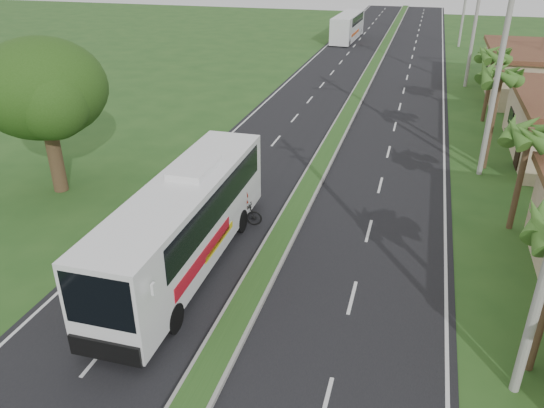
# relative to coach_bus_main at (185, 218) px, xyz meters

# --- Properties ---
(ground) EXTENTS (180.00, 180.00, 0.00)m
(ground) POSITION_rel_coach_bus_main_xyz_m (2.93, -5.40, -2.07)
(ground) COLOR #264D1C
(ground) RESTS_ON ground
(road_asphalt) EXTENTS (14.00, 160.00, 0.02)m
(road_asphalt) POSITION_rel_coach_bus_main_xyz_m (2.93, 14.60, -2.06)
(road_asphalt) COLOR black
(road_asphalt) RESTS_ON ground
(median_strip) EXTENTS (1.20, 160.00, 0.18)m
(median_strip) POSITION_rel_coach_bus_main_xyz_m (2.93, 14.60, -1.97)
(median_strip) COLOR gray
(median_strip) RESTS_ON ground
(lane_edge_left) EXTENTS (0.12, 160.00, 0.01)m
(lane_edge_left) POSITION_rel_coach_bus_main_xyz_m (-3.77, 14.60, -2.07)
(lane_edge_left) COLOR silver
(lane_edge_left) RESTS_ON ground
(lane_edge_right) EXTENTS (0.12, 160.00, 0.01)m
(lane_edge_right) POSITION_rel_coach_bus_main_xyz_m (9.63, 14.60, -2.07)
(lane_edge_right) COLOR silver
(lane_edge_right) RESTS_ON ground
(shop_far) EXTENTS (8.60, 11.60, 3.82)m
(shop_far) POSITION_rel_coach_bus_main_xyz_m (16.93, 30.60, -0.14)
(shop_far) COLOR tan
(shop_far) RESTS_ON ground
(palm_verge_b) EXTENTS (2.40, 2.40, 5.05)m
(palm_verge_b) POSITION_rel_coach_bus_main_xyz_m (12.33, 6.60, 2.28)
(palm_verge_b) COLOR #473321
(palm_verge_b) RESTS_ON ground
(palm_verge_c) EXTENTS (2.40, 2.40, 5.85)m
(palm_verge_c) POSITION_rel_coach_bus_main_xyz_m (11.73, 13.60, 3.05)
(palm_verge_c) COLOR #473321
(palm_verge_c) RESTS_ON ground
(palm_verge_d) EXTENTS (2.40, 2.40, 5.25)m
(palm_verge_d) POSITION_rel_coach_bus_main_xyz_m (12.23, 22.60, 2.48)
(palm_verge_d) COLOR #473321
(palm_verge_d) RESTS_ON ground
(shade_tree) EXTENTS (6.30, 6.00, 7.54)m
(shade_tree) POSITION_rel_coach_bus_main_xyz_m (-9.18, 4.62, 2.96)
(shade_tree) COLOR #473321
(shade_tree) RESTS_ON ground
(utility_pole_b) EXTENTS (3.20, 0.28, 12.00)m
(utility_pole_b) POSITION_rel_coach_bus_main_xyz_m (11.40, 12.60, 4.18)
(utility_pole_b) COLOR gray
(utility_pole_b) RESTS_ON ground
(utility_pole_c) EXTENTS (1.60, 0.28, 11.00)m
(utility_pole_c) POSITION_rel_coach_bus_main_xyz_m (11.43, 32.60, 3.60)
(utility_pole_c) COLOR gray
(utility_pole_c) RESTS_ON ground
(coach_bus_main) EXTENTS (2.59, 11.69, 3.77)m
(coach_bus_main) POSITION_rel_coach_bus_main_xyz_m (0.00, 0.00, 0.00)
(coach_bus_main) COLOR white
(coach_bus_main) RESTS_ON ground
(coach_bus_far) EXTENTS (2.68, 10.86, 3.14)m
(coach_bus_far) POSITION_rel_coach_bus_main_xyz_m (-2.07, 53.53, -0.29)
(coach_bus_far) COLOR white
(coach_bus_far) RESTS_ON ground
(motorcyclist) EXTENTS (1.86, 0.71, 2.27)m
(motorcyclist) POSITION_rel_coach_bus_main_xyz_m (0.93, 3.66, -1.26)
(motorcyclist) COLOR black
(motorcyclist) RESTS_ON ground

